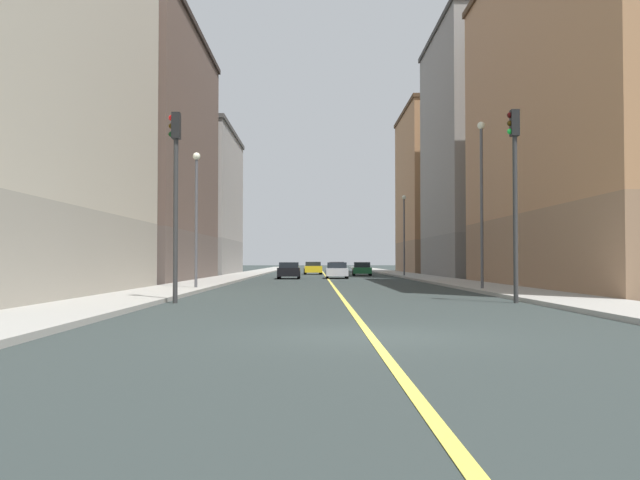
{
  "coord_description": "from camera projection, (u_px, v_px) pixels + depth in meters",
  "views": [
    {
      "loc": [
        -1.08,
        -13.5,
        1.45
      ],
      "look_at": [
        -0.63,
        40.02,
        3.01
      ],
      "focal_mm": 39.54,
      "sensor_mm": 36.0,
      "label": 1
    }
  ],
  "objects": [
    {
      "name": "ground_plane",
      "position": [
        370.0,
        336.0,
        13.46
      ],
      "size": [
        400.0,
        400.0,
        0.0
      ],
      "primitive_type": "plane",
      "color": "#2C3433",
      "rests_on": "ground"
    },
    {
      "name": "sidewalk_left",
      "position": [
        414.0,
        276.0,
        62.5
      ],
      "size": [
        3.15,
        168.0,
        0.15
      ],
      "primitive_type": "cube",
      "color": "#9E9B93",
      "rests_on": "ground"
    },
    {
      "name": "sidewalk_right",
      "position": [
        239.0,
        276.0,
        62.38
      ],
      "size": [
        3.15,
        168.0,
        0.15
      ],
      "primitive_type": "cube",
      "color": "#9E9B93",
      "rests_on": "ground"
    },
    {
      "name": "lane_center_stripe",
      "position": [
        326.0,
        277.0,
        62.44
      ],
      "size": [
        0.16,
        154.0,
        0.01
      ],
      "primitive_type": "cube",
      "color": "#E5D14C",
      "rests_on": "ground"
    },
    {
      "name": "building_left_near",
      "position": [
        631.0,
        108.0,
        36.11
      ],
      "size": [
        12.05,
        24.97,
        18.58
      ],
      "color": "#8F6B4F",
      "rests_on": "ground"
    },
    {
      "name": "building_left_mid",
      "position": [
        503.0,
        154.0,
        60.61
      ],
      "size": [
        12.05,
        17.11,
        21.3
      ],
      "color": "slate",
      "rests_on": "ground"
    },
    {
      "name": "building_left_far",
      "position": [
        454.0,
        192.0,
        81.6
      ],
      "size": [
        12.05,
        17.8,
        18.85
      ],
      "color": "#8F6B4F",
      "rests_on": "ground"
    },
    {
      "name": "building_right_midblock",
      "position": [
        115.0,
        154.0,
        49.77
      ],
      "size": [
        12.05,
        21.59,
        17.93
      ],
      "color": "brown",
      "rests_on": "ground"
    },
    {
      "name": "building_right_distant",
      "position": [
        177.0,
        203.0,
        72.25
      ],
      "size": [
        12.05,
        18.64,
        14.7
      ],
      "color": "gray",
      "rests_on": "ground"
    },
    {
      "name": "traffic_light_left_near",
      "position": [
        515.0,
        179.0,
        24.03
      ],
      "size": [
        0.4,
        0.32,
        6.61
      ],
      "color": "#2D2D2D",
      "rests_on": "ground"
    },
    {
      "name": "traffic_light_right_near",
      "position": [
        175.0,
        181.0,
        23.93
      ],
      "size": [
        0.4,
        0.32,
        6.49
      ],
      "color": "#2D2D2D",
      "rests_on": "ground"
    },
    {
      "name": "street_lamp_left_near",
      "position": [
        482.0,
        188.0,
        33.03
      ],
      "size": [
        0.36,
        0.36,
        7.83
      ],
      "color": "#4C4C51",
      "rests_on": "ground"
    },
    {
      "name": "street_lamp_right_near",
      "position": [
        196.0,
        205.0,
        34.06
      ],
      "size": [
        0.36,
        0.36,
        6.54
      ],
      "color": "#4C4C51",
      "rests_on": "ground"
    },
    {
      "name": "street_lamp_left_far",
      "position": [
        404.0,
        227.0,
        61.47
      ],
      "size": [
        0.36,
        0.36,
        7.01
      ],
      "color": "#4C4C51",
      "rests_on": "ground"
    },
    {
      "name": "car_yellow",
      "position": [
        313.0,
        268.0,
        73.31
      ],
      "size": [
        1.95,
        4.05,
        1.31
      ],
      "color": "gold",
      "rests_on": "ground"
    },
    {
      "name": "car_red",
      "position": [
        337.0,
        268.0,
        78.91
      ],
      "size": [
        1.99,
        4.65,
        1.29
      ],
      "color": "red",
      "rests_on": "ground"
    },
    {
      "name": "car_black",
      "position": [
        289.0,
        270.0,
        55.87
      ],
      "size": [
        1.82,
        4.38,
        1.31
      ],
      "color": "black",
      "rests_on": "ground"
    },
    {
      "name": "car_green",
      "position": [
        362.0,
        269.0,
        67.51
      ],
      "size": [
        1.9,
        3.98,
        1.29
      ],
      "color": "#1E6B38",
      "rests_on": "ground"
    },
    {
      "name": "car_silver",
      "position": [
        337.0,
        271.0,
        57.0
      ],
      "size": [
        1.86,
        4.47,
        1.29
      ],
      "color": "silver",
      "rests_on": "ground"
    }
  ]
}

